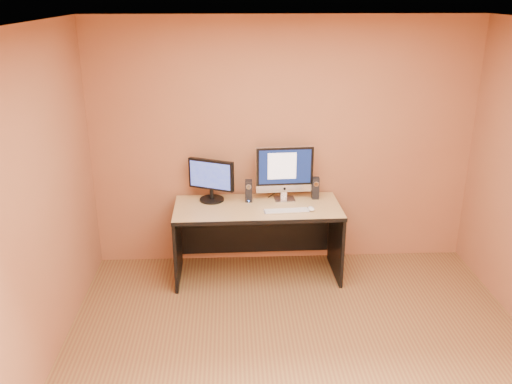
% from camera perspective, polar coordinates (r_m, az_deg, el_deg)
% --- Properties ---
extents(floor, '(4.00, 4.00, 0.00)m').
position_cam_1_polar(floor, '(4.48, 5.19, -18.54)').
color(floor, brown).
rests_on(floor, ground).
extents(walls, '(4.00, 4.00, 2.60)m').
position_cam_1_polar(walls, '(3.80, 5.82, -3.11)').
color(walls, '#9A5F3E').
rests_on(walls, ground).
extents(ceiling, '(4.00, 4.00, 0.00)m').
position_cam_1_polar(ceiling, '(3.49, 6.61, 16.87)').
color(ceiling, white).
rests_on(ceiling, walls).
extents(desk, '(1.68, 0.76, 0.77)m').
position_cam_1_polar(desk, '(5.59, 0.16, -5.22)').
color(desk, tan).
rests_on(desk, ground).
extents(imac, '(0.61, 0.25, 0.57)m').
position_cam_1_polar(imac, '(5.53, 3.07, 1.97)').
color(imac, '#BCBDC1').
rests_on(imac, desk).
extents(second_monitor, '(0.56, 0.44, 0.44)m').
position_cam_1_polar(second_monitor, '(5.54, -4.73, 1.22)').
color(second_monitor, black).
rests_on(second_monitor, desk).
extents(speaker_left, '(0.07, 0.08, 0.23)m').
position_cam_1_polar(speaker_left, '(5.53, -0.78, 0.12)').
color(speaker_left, black).
rests_on(speaker_left, desk).
extents(speaker_right, '(0.07, 0.08, 0.23)m').
position_cam_1_polar(speaker_right, '(5.64, 6.28, 0.42)').
color(speaker_right, black).
rests_on(speaker_right, desk).
extents(keyboard, '(0.46, 0.15, 0.02)m').
position_cam_1_polar(keyboard, '(5.32, 3.24, -1.99)').
color(keyboard, silver).
rests_on(keyboard, desk).
extents(mouse, '(0.07, 0.11, 0.04)m').
position_cam_1_polar(mouse, '(5.36, 5.83, -1.75)').
color(mouse, white).
rests_on(mouse, desk).
extents(cable_a, '(0.07, 0.22, 0.01)m').
position_cam_1_polar(cable_a, '(5.74, 3.27, -0.32)').
color(cable_a, black).
rests_on(cable_a, desk).
extents(cable_b, '(0.11, 0.16, 0.01)m').
position_cam_1_polar(cable_b, '(5.75, 1.75, -0.26)').
color(cable_b, black).
rests_on(cable_b, desk).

